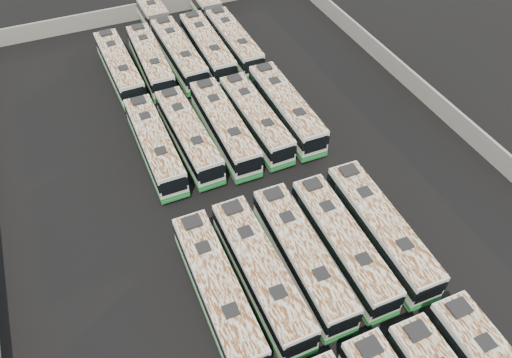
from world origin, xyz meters
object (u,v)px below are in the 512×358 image
Objects in this scene: bus_midback_left at (188,135)px; bus_back_right at (207,48)px; bus_midfront_left at (261,273)px; bus_midback_right at (255,119)px; bus_midfront_far_right at (380,230)px; bus_midfront_center at (302,256)px; bus_back_center at (170,40)px; bus_midfront_far_left at (217,290)px; bus_back_far_left at (120,67)px; bus_midback_far_right at (286,108)px; bus_back_far_right at (224,29)px; bus_midback_far_left at (155,145)px; bus_midback_center at (224,127)px; bus_midfront_right at (342,244)px; bus_back_left at (151,61)px.

bus_midback_left is 15.80m from bus_back_right.
bus_midfront_left is 1.04× the size of bus_midback_right.
bus_midback_right is (-3.47, 16.93, -0.08)m from bus_midfront_far_right.
bus_midfront_center is 34.68m from bus_back_center.
bus_midfront_far_left is 33.00m from bus_back_right.
bus_back_far_left is (-13.83, 31.46, -0.06)m from bus_midfront_far_right.
bus_midback_right is 0.96× the size of bus_midback_far_right.
bus_back_far_left is 14.26m from bus_back_far_right.
bus_midfront_far_left is 0.99× the size of bus_back_right.
bus_midfront_far_right is 20.07m from bus_midback_left.
bus_midfront_left reaches higher than bus_midback_far_left.
bus_midfront_center is at bearing -90.01° from bus_midback_center.
bus_midfront_far_right reaches higher than bus_midback_far_left.
bus_back_far_right is at bearing 72.98° from bus_midfront_left.
bus_midback_far_left is at bearing -127.66° from bus_back_far_right.
bus_back_right is at bearing 90.69° from bus_midfront_right.
bus_midfront_far_left is 0.64× the size of bus_back_center.
bus_midfront_far_right is (10.37, -0.05, -0.00)m from bus_midfront_left.
bus_midback_left is at bearing -102.20° from bus_back_center.
bus_midfront_far_right is at bearing -0.55° from bus_midfront_center.
bus_back_center is at bearing 111.78° from bus_midback_far_right.
bus_midback_far_left is 3.34m from bus_midback_left.
bus_midback_left is (3.42, 17.14, -0.05)m from bus_midfront_far_left.
bus_midfront_far_left is 3.43m from bus_midfront_left.
bus_midfront_left is 1.04× the size of bus_back_left.
bus_midfront_left is 1.00× the size of bus_midfront_far_right.
bus_back_left is 10.85m from bus_back_far_right.
bus_back_left is at bearing -2.25° from bus_back_far_left.
bus_midback_center is 3.33m from bus_midback_right.
bus_back_right is at bearing 77.07° from bus_midback_center.
bus_midfront_far_right is at bearing -89.94° from bus_back_far_right.
bus_midfront_far_left is 37.45m from bus_back_far_right.
bus_back_far_right is at bearing 85.08° from bus_midfront_right.
bus_midback_center reaches higher than bus_back_left.
bus_midback_far_right is 0.67× the size of bus_back_far_right.
bus_midfront_far_left is at bearing -111.56° from bus_back_far_right.
bus_midfront_left reaches higher than bus_midfront_far_left.
bus_midfront_center reaches higher than bus_midback_far_left.
bus_midfront_far_left is at bearing -128.48° from bus_midback_far_right.
bus_back_center reaches higher than bus_back_right.
bus_midfront_right is 34.99m from bus_back_center.
bus_midfront_far_left is 1.02× the size of bus_midfront_right.
bus_midback_right is (6.90, 16.88, -0.08)m from bus_midfront_left.
bus_midfront_left is 1.01× the size of bus_midfront_center.
bus_back_far_left is (-3.46, 31.41, -0.06)m from bus_midfront_left.
bus_midback_center reaches higher than bus_midfront_center.
bus_midback_center is 17.93m from bus_back_center.
bus_midfront_center is 0.64× the size of bus_back_center.
bus_midback_left is 14.23m from bus_back_left.
bus_back_right is (0.07, 14.42, 0.07)m from bus_midback_right.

